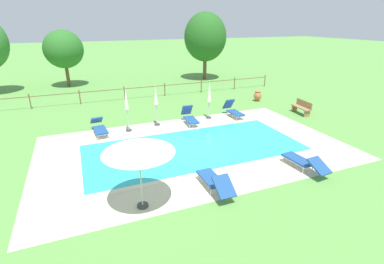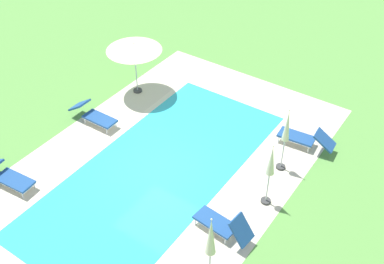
{
  "view_description": "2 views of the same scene",
  "coord_description": "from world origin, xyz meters",
  "px_view_note": "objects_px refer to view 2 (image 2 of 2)",
  "views": [
    {
      "loc": [
        -4.73,
        -11.32,
        5.61
      ],
      "look_at": [
        0.08,
        0.5,
        0.6
      ],
      "focal_mm": 26.6,
      "sensor_mm": 36.0,
      "label": 1
    },
    {
      "loc": [
        9.02,
        7.62,
        11.15
      ],
      "look_at": [
        -1.76,
        0.21,
        0.6
      ],
      "focal_mm": 44.64,
      "sensor_mm": 36.0,
      "label": 2
    }
  ],
  "objects_px": {
    "patio_umbrella_open_foreground": "(134,47)",
    "patio_umbrella_closed_row_mid_west": "(271,165)",
    "sun_lounger_north_mid": "(305,138)",
    "sun_lounger_north_end": "(94,115)",
    "sun_lounger_north_far": "(223,225)",
    "patio_umbrella_closed_row_mid_east": "(211,240)",
    "sun_lounger_north_near_steps": "(8,176)",
    "patio_umbrella_closed_row_west": "(286,131)"
  },
  "relations": [
    {
      "from": "patio_umbrella_open_foreground",
      "to": "patio_umbrella_closed_row_mid_east",
      "type": "distance_m",
      "value": 9.35
    },
    {
      "from": "patio_umbrella_open_foreground",
      "to": "sun_lounger_north_far",
      "type": "bearing_deg",
      "value": 57.42
    },
    {
      "from": "patio_umbrella_open_foreground",
      "to": "patio_umbrella_closed_row_mid_west",
      "type": "xyz_separation_m",
      "value": [
        2.52,
        7.29,
        -0.52
      ]
    },
    {
      "from": "sun_lounger_north_mid",
      "to": "sun_lounger_north_far",
      "type": "relative_size",
      "value": 1.09
    },
    {
      "from": "sun_lounger_north_far",
      "to": "patio_umbrella_closed_row_mid_east",
      "type": "relative_size",
      "value": 0.8
    },
    {
      "from": "sun_lounger_north_far",
      "to": "patio_umbrella_closed_row_mid_east",
      "type": "xyz_separation_m",
      "value": [
        1.44,
        0.47,
        1.14
      ]
    },
    {
      "from": "sun_lounger_north_end",
      "to": "sun_lounger_north_far",
      "type": "bearing_deg",
      "value": 75.28
    },
    {
      "from": "sun_lounger_north_end",
      "to": "patio_umbrella_closed_row_mid_east",
      "type": "height_order",
      "value": "patio_umbrella_closed_row_mid_east"
    },
    {
      "from": "patio_umbrella_closed_row_west",
      "to": "sun_lounger_north_far",
      "type": "bearing_deg",
      "value": -2.4
    },
    {
      "from": "sun_lounger_north_end",
      "to": "patio_umbrella_closed_row_west",
      "type": "bearing_deg",
      "value": 104.06
    },
    {
      "from": "sun_lounger_north_near_steps",
      "to": "sun_lounger_north_end",
      "type": "relative_size",
      "value": 1.04
    },
    {
      "from": "sun_lounger_north_mid",
      "to": "patio_umbrella_closed_row_mid_east",
      "type": "xyz_separation_m",
      "value": [
        6.47,
        0.17,
        1.16
      ]
    },
    {
      "from": "sun_lounger_north_near_steps",
      "to": "patio_umbrella_closed_row_mid_west",
      "type": "bearing_deg",
      "value": 119.04
    },
    {
      "from": "sun_lounger_north_near_steps",
      "to": "sun_lounger_north_far",
      "type": "bearing_deg",
      "value": 107.84
    },
    {
      "from": "sun_lounger_north_near_steps",
      "to": "patio_umbrella_closed_row_mid_east",
      "type": "distance_m",
      "value": 7.43
    },
    {
      "from": "patio_umbrella_closed_row_west",
      "to": "patio_umbrella_closed_row_mid_east",
      "type": "bearing_deg",
      "value": 3.75
    },
    {
      "from": "sun_lounger_north_far",
      "to": "sun_lounger_north_near_steps",
      "type": "bearing_deg",
      "value": -72.16
    },
    {
      "from": "sun_lounger_north_far",
      "to": "patio_umbrella_closed_row_mid_west",
      "type": "relative_size",
      "value": 0.81
    },
    {
      "from": "sun_lounger_north_end",
      "to": "patio_umbrella_closed_row_mid_east",
      "type": "xyz_separation_m",
      "value": [
        3.23,
        7.29,
        1.17
      ]
    },
    {
      "from": "sun_lounger_north_near_steps",
      "to": "patio_umbrella_closed_row_west",
      "type": "bearing_deg",
      "value": 129.42
    },
    {
      "from": "patio_umbrella_closed_row_mid_west",
      "to": "sun_lounger_north_near_steps",
      "type": "bearing_deg",
      "value": -60.96
    },
    {
      "from": "sun_lounger_north_mid",
      "to": "patio_umbrella_closed_row_mid_west",
      "type": "distance_m",
      "value": 3.4
    },
    {
      "from": "sun_lounger_north_mid",
      "to": "sun_lounger_north_far",
      "type": "xyz_separation_m",
      "value": [
        5.03,
        -0.31,
        0.03
      ]
    },
    {
      "from": "sun_lounger_north_far",
      "to": "sun_lounger_north_end",
      "type": "height_order",
      "value": "sun_lounger_north_far"
    },
    {
      "from": "patio_umbrella_open_foreground",
      "to": "patio_umbrella_closed_row_west",
      "type": "distance_m",
      "value": 7.05
    },
    {
      "from": "sun_lounger_north_far",
      "to": "patio_umbrella_closed_row_mid_east",
      "type": "bearing_deg",
      "value": 18.23
    },
    {
      "from": "sun_lounger_north_near_steps",
      "to": "patio_umbrella_closed_row_west",
      "type": "xyz_separation_m",
      "value": [
        -5.73,
        6.97,
        1.26
      ]
    },
    {
      "from": "sun_lounger_north_end",
      "to": "patio_umbrella_closed_row_mid_east",
      "type": "relative_size",
      "value": 0.86
    },
    {
      "from": "sun_lounger_north_end",
      "to": "sun_lounger_north_mid",
      "type": "bearing_deg",
      "value": 114.46
    },
    {
      "from": "sun_lounger_north_mid",
      "to": "patio_umbrella_closed_row_mid_east",
      "type": "bearing_deg",
      "value": 1.49
    },
    {
      "from": "patio_umbrella_closed_row_mid_west",
      "to": "sun_lounger_north_far",
      "type": "bearing_deg",
      "value": -14.03
    },
    {
      "from": "patio_umbrella_closed_row_west",
      "to": "sun_lounger_north_near_steps",
      "type": "bearing_deg",
      "value": -50.58
    },
    {
      "from": "sun_lounger_north_near_steps",
      "to": "patio_umbrella_closed_row_mid_west",
      "type": "xyz_separation_m",
      "value": [
        -4.04,
        7.28,
        1.21
      ]
    },
    {
      "from": "sun_lounger_north_mid",
      "to": "patio_umbrella_closed_row_mid_west",
      "type": "xyz_separation_m",
      "value": [
        3.18,
        0.16,
        1.19
      ]
    },
    {
      "from": "patio_umbrella_open_foreground",
      "to": "sun_lounger_north_mid",
      "type": "bearing_deg",
      "value": 95.3
    },
    {
      "from": "patio_umbrella_closed_row_mid_west",
      "to": "patio_umbrella_closed_row_west",
      "type": "bearing_deg",
      "value": -169.46
    },
    {
      "from": "sun_lounger_north_mid",
      "to": "sun_lounger_north_end",
      "type": "distance_m",
      "value": 7.82
    },
    {
      "from": "sun_lounger_north_far",
      "to": "patio_umbrella_open_foreground",
      "type": "bearing_deg",
      "value": -122.58
    },
    {
      "from": "sun_lounger_north_end",
      "to": "patio_umbrella_closed_row_mid_east",
      "type": "distance_m",
      "value": 8.05
    },
    {
      "from": "sun_lounger_north_mid",
      "to": "patio_umbrella_closed_row_west",
      "type": "bearing_deg",
      "value": -6.02
    },
    {
      "from": "sun_lounger_north_end",
      "to": "patio_umbrella_closed_row_mid_west",
      "type": "relative_size",
      "value": 0.87
    },
    {
      "from": "sun_lounger_north_end",
      "to": "patio_umbrella_closed_row_mid_east",
      "type": "bearing_deg",
      "value": 66.11
    }
  ]
}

